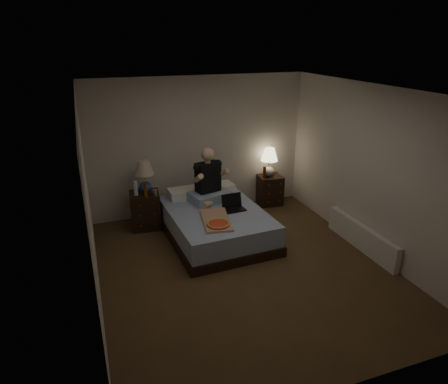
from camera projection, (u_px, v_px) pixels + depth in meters
name	position (u px, v px, depth m)	size (l,w,h in m)	color
floor	(245.00, 268.00, 5.74)	(4.00, 4.50, 0.00)	brown
ceiling	(249.00, 91.00, 4.83)	(4.00, 4.50, 0.00)	white
wall_back	(199.00, 146.00, 7.26)	(4.00, 2.50, 0.00)	white
wall_front	(351.00, 277.00, 3.31)	(4.00, 2.50, 0.00)	white
wall_left	(89.00, 208.00, 4.66)	(4.50, 2.50, 0.00)	white
wall_right	(371.00, 171.00, 5.91)	(4.50, 2.50, 0.00)	white
bed	(216.00, 224.00, 6.54)	(1.46, 1.94, 0.49)	#6081C0
nightstand_left	(145.00, 210.00, 6.87)	(0.49, 0.44, 0.64)	black
nightstand_right	(270.00, 190.00, 7.86)	(0.45, 0.40, 0.58)	black
lamp_left	(145.00, 177.00, 6.69)	(0.32, 0.32, 0.56)	navy
lamp_right	(269.00, 162.00, 7.64)	(0.32, 0.32, 0.56)	#97968E
water_bottle	(136.00, 188.00, 6.62)	(0.07, 0.07, 0.25)	white
soda_can	(155.00, 192.00, 6.65)	(0.07, 0.07, 0.10)	#AAAAA5
beer_bottle_left	(146.00, 191.00, 6.54)	(0.06, 0.06, 0.23)	#63330E
beer_bottle_right	(264.00, 172.00, 7.62)	(0.06, 0.06, 0.23)	#56280C
person	(209.00, 175.00, 6.67)	(0.66, 0.52, 0.93)	black
laptop	(234.00, 203.00, 6.43)	(0.34, 0.28, 0.24)	black
pizza_box	(218.00, 225.00, 5.88)	(0.40, 0.76, 0.08)	tan
radiator	(361.00, 237.00, 6.21)	(0.10, 1.60, 0.40)	silver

